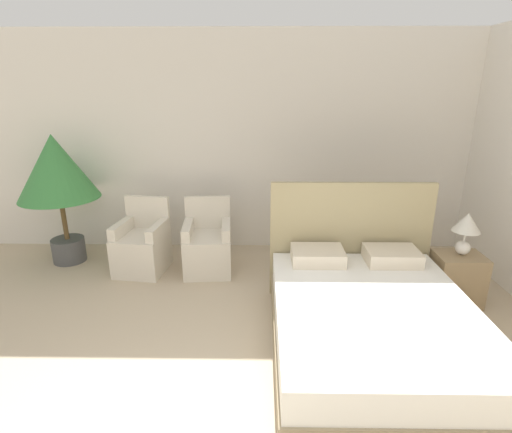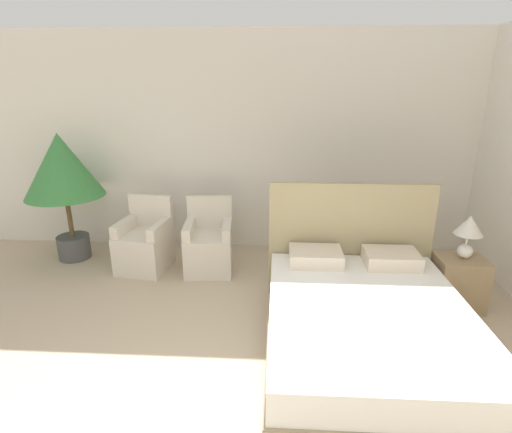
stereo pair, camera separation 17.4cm
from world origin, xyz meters
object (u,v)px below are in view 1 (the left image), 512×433
(potted_palm, at_px, (57,173))
(table_lamp, at_px, (466,227))
(nightstand, at_px, (457,279))
(armchair_near_window_right, at_px, (208,248))
(bed, at_px, (370,320))
(armchair_near_window_left, at_px, (142,248))

(potted_palm, bearing_deg, table_lamp, -11.84)
(nightstand, bearing_deg, armchair_near_window_right, 164.93)
(bed, relative_size, potted_palm, 1.29)
(potted_palm, relative_size, table_lamp, 3.69)
(armchair_near_window_left, bearing_deg, potted_palm, 173.70)
(bed, bearing_deg, armchair_near_window_right, 136.49)
(bed, height_order, armchair_near_window_left, bed)
(bed, distance_m, nightstand, 1.37)
(table_lamp, bearing_deg, potted_palm, 168.16)
(bed, bearing_deg, armchair_near_window_left, 147.80)
(armchair_near_window_right, bearing_deg, table_lamp, -18.87)
(bed, distance_m, armchair_near_window_right, 2.22)
(potted_palm, height_order, nightstand, potted_palm)
(armchair_near_window_left, height_order, potted_palm, potted_palm)
(nightstand, xyz_separation_m, table_lamp, (0.02, 0.02, 0.58))
(armchair_near_window_left, distance_m, table_lamp, 3.67)
(armchair_near_window_left, bearing_deg, bed, -24.82)
(bed, height_order, potted_palm, potted_palm)
(bed, xyz_separation_m, nightstand, (1.11, 0.79, -0.01))
(bed, xyz_separation_m, potted_palm, (-3.48, 1.78, 0.90))
(armchair_near_window_right, height_order, potted_palm, potted_palm)
(nightstand, bearing_deg, armchair_near_window_left, 168.30)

